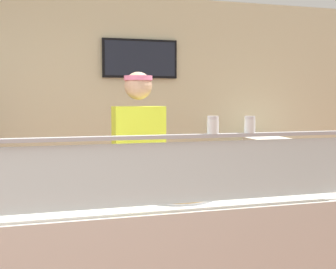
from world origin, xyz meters
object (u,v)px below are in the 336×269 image
pizza_tray (177,195)px  pizza_server (173,192)px  worker_figure (139,171)px  pizza_box_stack (267,148)px  parmesan_shaker (213,126)px  pepper_flake_shaker (250,126)px

pizza_tray → pizza_server: bearing=-146.2°
worker_figure → pizza_server: bearing=-87.1°
pizza_server → pizza_box_stack: bearing=51.8°
worker_figure → pizza_box_stack: 2.10m
pizza_tray → worker_figure: (-0.07, 0.72, 0.04)m
pizza_server → pizza_box_stack: (1.71, 1.91, 0.02)m
pizza_server → worker_figure: worker_figure is taller
parmesan_shaker → pizza_box_stack: (1.57, 2.21, -0.40)m
pizza_server → worker_figure: bearing=96.5°
pizza_tray → pizza_box_stack: pizza_box_stack is taller
pizza_tray → worker_figure: size_ratio=0.27×
pizza_server → parmesan_shaker: size_ratio=2.87×
pizza_server → parmesan_shaker: 0.53m
pizza_tray → parmesan_shaker: bearing=-71.4°
worker_figure → parmesan_shaker: bearing=-80.5°
parmesan_shaker → worker_figure: 1.13m
pizza_server → parmesan_shaker: bearing=-61.7°
worker_figure → pizza_box_stack: (1.75, 1.17, 0.00)m
pizza_tray → pizza_box_stack: (1.68, 1.89, 0.04)m
parmesan_shaker → pepper_flake_shaker: size_ratio=1.03×
pizza_tray → pepper_flake_shaker: pepper_flake_shaker is taller
pizza_tray → pizza_server: (-0.03, -0.02, 0.02)m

